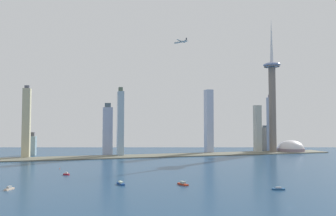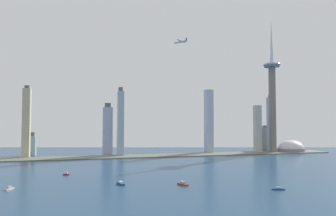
# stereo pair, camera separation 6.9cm
# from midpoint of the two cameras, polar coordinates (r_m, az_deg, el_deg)

# --- Properties ---
(ground_plane) EXTENTS (6000.00, 6000.00, 0.00)m
(ground_plane) POSITION_cam_midpoint_polar(r_m,az_deg,el_deg) (328.22, 21.40, -16.28)
(ground_plane) COLOR navy
(waterfront_pier) EXTENTS (856.61, 68.61, 2.03)m
(waterfront_pier) POSITION_cam_midpoint_polar(r_m,az_deg,el_deg) (749.06, -0.20, -8.64)
(waterfront_pier) COLOR #686757
(waterfront_pier) RESTS_ON ground
(observation_tower) EXTENTS (44.34, 44.34, 356.81)m
(observation_tower) POSITION_cam_midpoint_polar(r_m,az_deg,el_deg) (869.45, 18.50, 2.85)
(observation_tower) COLOR slate
(observation_tower) RESTS_ON ground
(stadium_dome) EXTENTS (70.34, 70.34, 43.09)m
(stadium_dome) POSITION_cam_midpoint_polar(r_m,az_deg,el_deg) (910.60, 21.51, -6.92)
(stadium_dome) COLOR gray
(stadium_dome) RESTS_ON ground
(skyscraper_0) EXTENTS (16.15, 18.47, 162.34)m
(skyscraper_0) POSITION_cam_midpoint_polar(r_m,az_deg,el_deg) (768.90, -24.44, -2.41)
(skyscraper_0) COLOR #BBB38D
(skyscraper_0) RESTS_ON ground
(skyscraper_1) EXTENTS (16.08, 16.17, 124.28)m
(skyscraper_1) POSITION_cam_midpoint_polar(r_m,az_deg,el_deg) (853.48, 16.03, -3.70)
(skyscraper_1) COLOR #ACACA1
(skyscraper_1) RESTS_ON ground
(skyscraper_2) EXTENTS (14.82, 24.89, 162.96)m
(skyscraper_2) POSITION_cam_midpoint_polar(r_m,az_deg,el_deg) (750.90, -8.69, -2.68)
(skyscraper_2) COLOR #92ACC2
(skyscraper_2) RESTS_ON ground
(skyscraper_3) EXTENTS (17.42, 19.36, 155.08)m
(skyscraper_3) POSITION_cam_midpoint_polar(r_m,az_deg,el_deg) (897.50, 18.35, -2.78)
(skyscraper_3) COLOR #8698BB
(skyscraper_3) RESTS_ON ground
(skyscraper_4) EXTENTS (23.23, 14.27, 125.99)m
(skyscraper_4) POSITION_cam_midpoint_polar(r_m,az_deg,el_deg) (766.98, -10.97, -4.05)
(skyscraper_4) COLOR #9FACCD
(skyscraper_4) RESTS_ON ground
(skyscraper_5) EXTENTS (18.90, 21.69, 165.40)m
(skyscraper_5) POSITION_cam_midpoint_polar(r_m,az_deg,el_deg) (829.00, 7.45, -2.39)
(skyscraper_5) COLOR #A6B4D1
(skyscraper_5) RESTS_ON ground
(skyscraper_6) EXTENTS (17.86, 25.90, 55.48)m
(skyscraper_6) POSITION_cam_midpoint_polar(r_m,az_deg,el_deg) (824.49, -23.59, -6.20)
(skyscraper_6) COLOR #9AB5B8
(skyscraper_6) RESTS_ON ground
(skyscraper_7) EXTENTS (15.13, 22.86, 70.66)m
(skyscraper_7) POSITION_cam_midpoint_polar(r_m,az_deg,el_deg) (936.97, 17.37, -5.34)
(skyscraper_7) COLOR slate
(skyscraper_7) RESTS_ON ground
(boat_0) EXTENTS (10.52, 17.92, 4.48)m
(boat_0) POSITION_cam_midpoint_polar(r_m,az_deg,el_deg) (403.67, 2.73, -13.63)
(boat_0) COLOR #B22F19
(boat_0) RESTS_ON ground
(boat_1) EXTENTS (9.93, 12.30, 4.43)m
(boat_1) POSITION_cam_midpoint_polar(r_m,az_deg,el_deg) (418.22, -27.00, -12.96)
(boat_1) COLOR beige
(boat_1) RESTS_ON ground
(boat_2) EXTENTS (14.73, 8.07, 3.28)m
(boat_2) POSITION_cam_midpoint_polar(r_m,az_deg,el_deg) (396.88, 19.53, -13.73)
(boat_2) COLOR #1F4E82
(boat_2) RESTS_ON ground
(boat_3) EXTENTS (9.40, 7.13, 4.40)m
(boat_3) POSITION_cam_midpoint_polar(r_m,az_deg,el_deg) (500.46, -18.06, -11.38)
(boat_3) COLOR #A61928
(boat_3) RESTS_ON ground
(boat_4) EXTENTS (8.93, 17.20, 4.34)m
(boat_4) POSITION_cam_midpoint_polar(r_m,az_deg,el_deg) (409.51, -8.62, -13.45)
(boat_4) COLOR navy
(boat_4) RESTS_ON ground
(channel_buoy_0) EXTENTS (1.42, 1.42, 2.19)m
(channel_buoy_0) POSITION_cam_midpoint_polar(r_m,az_deg,el_deg) (568.20, -19.15, -10.36)
(channel_buoy_0) COLOR #E54C19
(channel_buoy_0) RESTS_ON ground
(airplane) EXTENTS (26.97, 29.22, 8.73)m
(airplane) POSITION_cam_midpoint_polar(r_m,az_deg,el_deg) (701.50, 2.33, 12.00)
(airplane) COLOR silver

